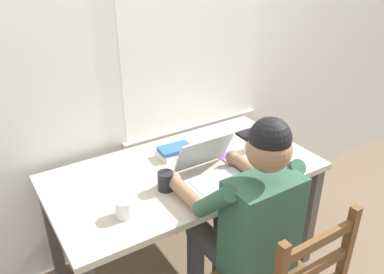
% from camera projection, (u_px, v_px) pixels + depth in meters
% --- Properties ---
extents(ground_plane, '(8.00, 8.00, 0.00)m').
position_uv_depth(ground_plane, '(186.00, 268.00, 2.49)').
color(ground_plane, brown).
extents(back_wall, '(6.00, 0.08, 2.60)m').
position_uv_depth(back_wall, '(142.00, 51.00, 2.26)').
color(back_wall, silver).
rests_on(back_wall, ground).
extents(desk, '(1.48, 0.78, 0.74)m').
position_uv_depth(desk, '(185.00, 183.00, 2.20)').
color(desk, '#BCB29E').
rests_on(desk, ground).
extents(seated_person, '(0.50, 0.60, 1.26)m').
position_uv_depth(seated_person, '(246.00, 218.00, 1.85)').
color(seated_person, '#2D5642').
rests_on(seated_person, ground).
extents(laptop, '(0.33, 0.33, 0.22)m').
position_uv_depth(laptop, '(214.00, 171.00, 2.05)').
color(laptop, '#ADAFB2').
rests_on(laptop, desk).
extents(computer_mouse, '(0.06, 0.10, 0.03)m').
position_uv_depth(computer_mouse, '(252.00, 166.00, 2.16)').
color(computer_mouse, '#ADAFB2').
rests_on(computer_mouse, desk).
extents(coffee_mug_white, '(0.11, 0.08, 0.10)m').
position_uv_depth(coffee_mug_white, '(251.00, 143.00, 2.33)').
color(coffee_mug_white, white).
rests_on(coffee_mug_white, desk).
extents(coffee_mug_dark, '(0.12, 0.08, 0.10)m').
position_uv_depth(coffee_mug_dark, '(166.00, 181.00, 1.97)').
color(coffee_mug_dark, black).
rests_on(coffee_mug_dark, desk).
extents(coffee_mug_spare, '(0.12, 0.09, 0.09)m').
position_uv_depth(coffee_mug_spare, '(125.00, 208.00, 1.78)').
color(coffee_mug_spare, white).
rests_on(coffee_mug_spare, desk).
extents(book_stack_main, '(0.20, 0.14, 0.06)m').
position_uv_depth(book_stack_main, '(175.00, 151.00, 2.28)').
color(book_stack_main, white).
rests_on(book_stack_main, desk).
extents(paper_pile_near_laptop, '(0.31, 0.28, 0.01)m').
position_uv_depth(paper_pile_near_laptop, '(269.00, 167.00, 2.17)').
color(paper_pile_near_laptop, silver).
rests_on(paper_pile_near_laptop, desk).
extents(paper_pile_back_corner, '(0.20, 0.18, 0.01)m').
position_uv_depth(paper_pile_back_corner, '(212.00, 148.00, 2.37)').
color(paper_pile_back_corner, silver).
rests_on(paper_pile_back_corner, desk).
extents(paper_pile_side, '(0.27, 0.21, 0.01)m').
position_uv_depth(paper_pile_side, '(248.00, 163.00, 2.21)').
color(paper_pile_side, white).
rests_on(paper_pile_side, desk).
extents(landscape_photo_print, '(0.14, 0.10, 0.00)m').
position_uv_depth(landscape_photo_print, '(227.00, 155.00, 2.29)').
color(landscape_photo_print, '#7A4293').
rests_on(landscape_photo_print, desk).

